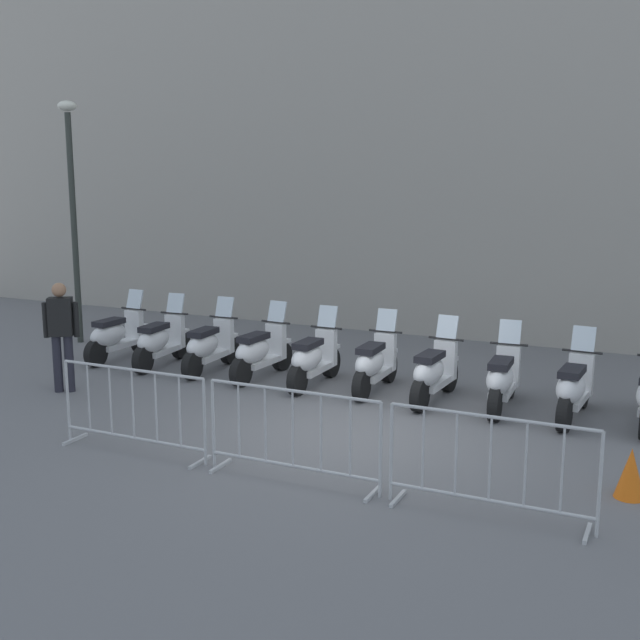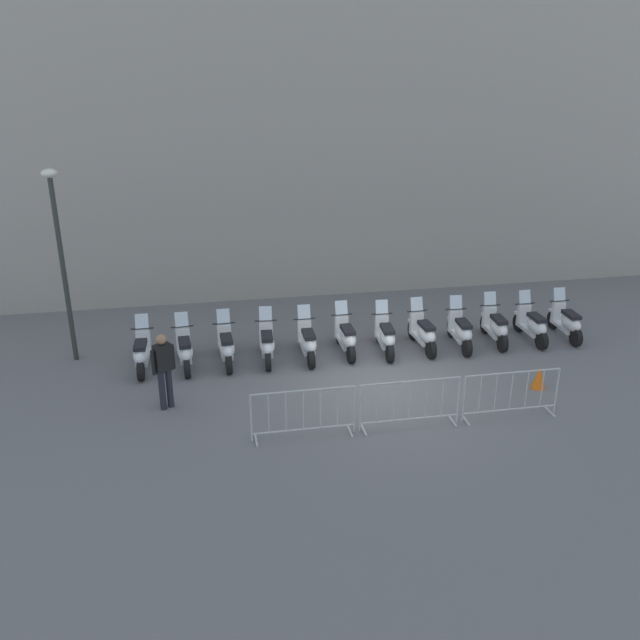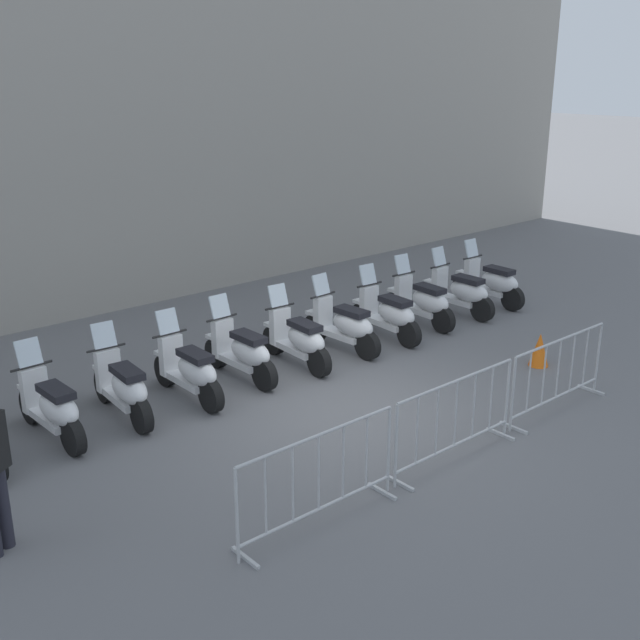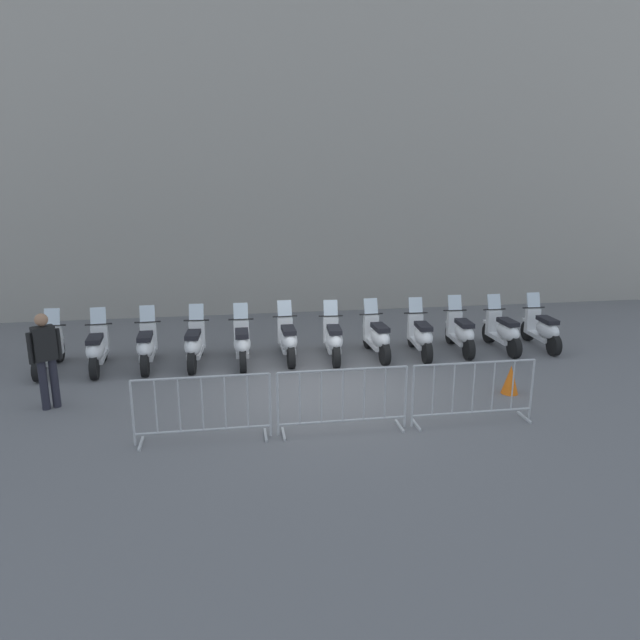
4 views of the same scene
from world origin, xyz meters
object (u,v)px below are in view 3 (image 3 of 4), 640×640
Objects in this scene: motorcycle_7 at (344,326)px; motorcycle_11 at (492,283)px; motorcycle_2 at (52,408)px; motorcycle_3 at (124,388)px; motorcycle_5 at (242,352)px; motorcycle_8 at (388,314)px; motorcycle_10 at (460,292)px; barrier_segment_0 at (319,480)px; barrier_segment_2 at (558,375)px; motorcycle_6 at (299,340)px; motorcycle_9 at (422,302)px; barrier_segment_1 at (455,420)px; traffic_cone at (539,349)px; motorcycle_4 at (190,371)px.

motorcycle_7 is 1.00× the size of motorcycle_11.
motorcycle_2 is 1.00× the size of motorcycle_3.
motorcycle_5 and motorcycle_8 have the same top height.
motorcycle_10 is (3.00, -0.33, 0.00)m from motorcycle_7.
motorcycle_2 is 3.94m from barrier_segment_0.
motorcycle_2 is 0.82× the size of barrier_segment_2.
motorcycle_2 and motorcycle_11 have the same top height.
motorcycle_6 is at bearing 108.80° from barrier_segment_2.
motorcycle_10 is at bearing -9.38° from motorcycle_9.
barrier_segment_1 is 3.82× the size of traffic_cone.
traffic_cone is (6.64, -3.34, -0.18)m from motorcycle_2.
motorcycle_5 is 1.00× the size of motorcycle_9.
motorcycle_6 is (2.00, -0.23, 0.00)m from motorcycle_4.
motorcycle_3 is 8.06m from motorcycle_11.
motorcycle_9 reaches higher than barrier_segment_0.
motorcycle_5 is (3.01, -0.29, 0.00)m from motorcycle_2.
motorcycle_11 is (6.00, -0.73, 0.00)m from motorcycle_5.
motorcycle_7 and motorcycle_9 have the same top height.
motorcycle_2 is 3.14× the size of traffic_cone.
barrier_segment_2 is (2.19, -0.24, 0.00)m from barrier_segment_1.
motorcycle_3 is 3.12× the size of traffic_cone.
motorcycle_5 is (2.02, -0.17, 0.00)m from motorcycle_3.
motorcycle_6 reaches higher than barrier_segment_2.
motorcycle_3 is at bearing 173.61° from motorcycle_11.
traffic_cone is at bearing -119.54° from motorcycle_10.
traffic_cone is (5.65, -3.22, -0.18)m from motorcycle_3.
barrier_segment_2 is (-0.71, -3.55, 0.07)m from motorcycle_8.
barrier_segment_2 is at bearing -39.28° from motorcycle_2.
motorcycle_9 is (3.01, -0.25, 0.00)m from motorcycle_6.
motorcycle_5 is 0.82× the size of barrier_segment_1.
motorcycle_3 and motorcycle_6 have the same top height.
motorcycle_3 reaches higher than traffic_cone.
barrier_segment_2 is (2.27, -4.03, 0.07)m from motorcycle_5.
motorcycle_7 is at bearing 170.74° from motorcycle_8.
motorcycle_8 is at bearing -6.78° from motorcycle_4.
motorcycle_3 is at bearing 172.30° from motorcycle_6.
motorcycle_11 is (2.00, -0.25, 0.00)m from motorcycle_9.
motorcycle_4 and motorcycle_6 have the same top height.
motorcycle_8 is 1.01m from motorcycle_9.
motorcycle_2 is at bearing 173.55° from motorcycle_11.
motorcycle_9 is 5.12m from barrier_segment_1.
motorcycle_9 is at bearing -4.70° from motorcycle_7.
motorcycle_9 is at bearing 64.09° from barrier_segment_2.
barrier_segment_0 is at bearing -76.70° from motorcycle_2.
barrier_segment_0 is at bearing 173.67° from barrier_segment_1.
motorcycle_4 is 1.00× the size of motorcycle_10.
motorcycle_7 is at bearing 38.23° from barrier_segment_0.
barrier_segment_2 is at bearing -144.34° from traffic_cone.
motorcycle_4 is 0.82× the size of barrier_segment_2.
motorcycle_6 is at bearing -7.70° from motorcycle_3.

